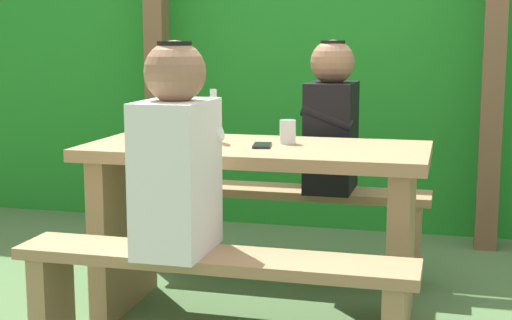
# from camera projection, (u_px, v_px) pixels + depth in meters

# --- Properties ---
(ground_plane) EXTENTS (12.00, 12.00, 0.00)m
(ground_plane) POSITION_uv_depth(u_px,v_px,m) (256.00, 318.00, 3.20)
(ground_plane) COLOR #4F7142
(hedge_backdrop) EXTENTS (6.40, 0.85, 2.25)m
(hedge_backdrop) POSITION_uv_depth(u_px,v_px,m) (333.00, 46.00, 4.95)
(hedge_backdrop) COLOR #1F8323
(hedge_backdrop) RESTS_ON ground_plane
(pergola_post_left) EXTENTS (0.12, 0.12, 1.92)m
(pergola_post_left) POSITION_uv_depth(u_px,v_px,m) (157.00, 74.00, 4.60)
(pergola_post_left) COLOR brown
(pergola_post_left) RESTS_ON ground_plane
(pergola_post_right) EXTENTS (0.12, 0.12, 1.92)m
(pergola_post_right) POSITION_uv_depth(u_px,v_px,m) (493.00, 78.00, 4.11)
(pergola_post_right) COLOR brown
(pergola_post_right) RESTS_ON ground_plane
(picnic_table) EXTENTS (1.40, 0.64, 0.74)m
(picnic_table) POSITION_uv_depth(u_px,v_px,m) (256.00, 202.00, 3.12)
(picnic_table) COLOR #9E7A51
(picnic_table) RESTS_ON ground_plane
(bench_near) EXTENTS (1.40, 0.24, 0.45)m
(bench_near) POSITION_uv_depth(u_px,v_px,m) (213.00, 289.00, 2.58)
(bench_near) COLOR #9E7A51
(bench_near) RESTS_ON ground_plane
(bench_far) EXTENTS (1.40, 0.24, 0.45)m
(bench_far) POSITION_uv_depth(u_px,v_px,m) (286.00, 213.00, 3.71)
(bench_far) COLOR #9E7A51
(bench_far) RESTS_ON ground_plane
(person_white_shirt) EXTENTS (0.25, 0.35, 0.72)m
(person_white_shirt) POSITION_uv_depth(u_px,v_px,m) (177.00, 156.00, 2.54)
(person_white_shirt) COLOR white
(person_white_shirt) RESTS_ON bench_near
(person_black_coat) EXTENTS (0.25, 0.35, 0.72)m
(person_black_coat) POSITION_uv_depth(u_px,v_px,m) (331.00, 122.00, 3.58)
(person_black_coat) COLOR black
(person_black_coat) RESTS_ON bench_far
(drinking_glass) EXTENTS (0.07, 0.07, 0.10)m
(drinking_glass) POSITION_uv_depth(u_px,v_px,m) (288.00, 132.00, 3.12)
(drinking_glass) COLOR silver
(drinking_glass) RESTS_ON picnic_table
(bottle_left) EXTENTS (0.06, 0.06, 0.22)m
(bottle_left) POSITION_uv_depth(u_px,v_px,m) (214.00, 121.00, 3.16)
(bottle_left) COLOR silver
(bottle_left) RESTS_ON picnic_table
(cell_phone) EXTENTS (0.09, 0.15, 0.01)m
(cell_phone) POSITION_uv_depth(u_px,v_px,m) (262.00, 145.00, 3.04)
(cell_phone) COLOR black
(cell_phone) RESTS_ON picnic_table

